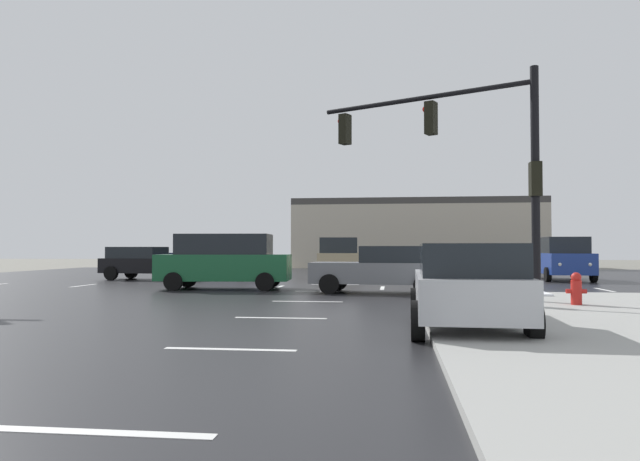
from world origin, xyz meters
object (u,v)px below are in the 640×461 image
object	(u,v)px
fire_hydrant	(576,289)
suv_navy	(220,257)
sedan_black	(147,262)
sedan_grey	(384,268)
sedan_silver	(467,285)
traffic_signal_mast	(468,148)
suv_green	(225,260)
suv_tan	(339,257)
suv_blue	(561,258)

from	to	relation	value
fire_hydrant	suv_navy	distance (m)	19.93
suv_navy	sedan_black	bearing A→B (deg)	-132.29
sedan_black	sedan_grey	world-z (taller)	same
sedan_silver	suv_navy	bearing A→B (deg)	30.02
traffic_signal_mast	fire_hydrant	xyz separation A→B (m)	(2.38, -1.64, -3.78)
sedan_grey	fire_hydrant	bearing A→B (deg)	138.09
fire_hydrant	suv_green	bearing A→B (deg)	150.13
traffic_signal_mast	fire_hydrant	size ratio (longest dim) A/B	7.80
suv_green	sedan_grey	xyz separation A→B (m)	(5.87, -1.18, -0.24)
fire_hydrant	sedan_silver	distance (m)	5.23
sedan_grey	suv_tan	bearing A→B (deg)	-72.05
suv_blue	sedan_grey	xyz separation A→B (m)	(-8.24, -9.16, -0.24)
suv_tan	suv_green	bearing A→B (deg)	-26.41
sedan_black	sedan_silver	world-z (taller)	same
suv_green	sedan_grey	size ratio (longest dim) A/B	1.07
suv_blue	sedan_grey	distance (m)	12.32
sedan_silver	sedan_grey	world-z (taller)	same
suv_green	suv_navy	size ratio (longest dim) A/B	0.99
traffic_signal_mast	sedan_black	world-z (taller)	traffic_signal_mast
traffic_signal_mast	sedan_silver	world-z (taller)	traffic_signal_mast
suv_navy	sedan_grey	distance (m)	13.06
suv_navy	suv_tan	world-z (taller)	same
traffic_signal_mast	suv_navy	distance (m)	17.43
sedan_silver	sedan_grey	bearing A→B (deg)	11.80
traffic_signal_mast	sedan_black	bearing A→B (deg)	-10.68
fire_hydrant	sedan_black	bearing A→B (deg)	143.13
suv_green	suv_blue	size ratio (longest dim) A/B	1.01
traffic_signal_mast	fire_hydrant	distance (m)	4.76
suv_tan	suv_blue	distance (m)	10.62
suv_navy	sedan_silver	bearing A→B (deg)	-55.07
sedan_black	sedan_grey	size ratio (longest dim) A/B	1.01
suv_tan	suv_blue	bearing A→B (deg)	84.07
fire_hydrant	suv_navy	world-z (taller)	suv_navy
suv_navy	sedan_grey	bearing A→B (deg)	-42.27
sedan_silver	sedan_grey	xyz separation A→B (m)	(-1.65, 9.11, 0.00)
suv_green	sedan_silver	bearing A→B (deg)	121.80
suv_green	suv_navy	bearing A→B (deg)	-76.70
traffic_signal_mast	suv_tan	world-z (taller)	traffic_signal_mast
suv_tan	suv_navy	bearing A→B (deg)	-96.13
suv_navy	suv_tan	distance (m)	6.25
traffic_signal_mast	sedan_grey	bearing A→B (deg)	-27.34
traffic_signal_mast	suv_blue	bearing A→B (deg)	-88.56
sedan_grey	sedan_black	bearing A→B (deg)	-28.30
suv_green	sedan_grey	distance (m)	5.99
suv_navy	sedan_black	size ratio (longest dim) A/B	1.07
suv_navy	sedan_silver	xyz separation A→B (m)	(10.26, -18.92, -0.24)
fire_hydrant	sedan_black	world-z (taller)	sedan_black
traffic_signal_mast	sedan_silver	xyz separation A→B (m)	(-0.75, -5.82, -3.46)
traffic_signal_mast	suv_green	xyz separation A→B (m)	(-8.27, 4.47, -3.23)
fire_hydrant	suv_blue	distance (m)	14.52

